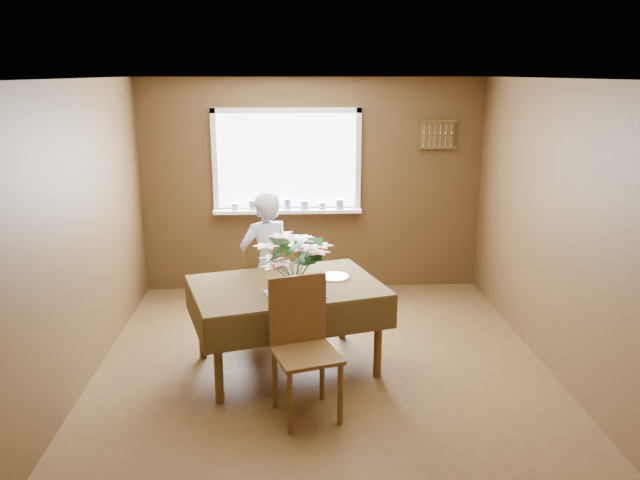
{
  "coord_description": "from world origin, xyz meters",
  "views": [
    {
      "loc": [
        -0.28,
        -5.0,
        2.55
      ],
      "look_at": [
        0.0,
        0.55,
        1.05
      ],
      "focal_mm": 35.0,
      "sensor_mm": 36.0,
      "label": 1
    }
  ],
  "objects_px": {
    "dining_table": "(287,295)",
    "chair_near": "(303,342)",
    "flower_bouquet": "(295,258)",
    "chair_far": "(268,278)",
    "seated_woman": "(266,266)"
  },
  "relations": [
    {
      "from": "dining_table",
      "to": "flower_bouquet",
      "type": "xyz_separation_m",
      "value": [
        0.08,
        -0.2,
        0.39
      ]
    },
    {
      "from": "dining_table",
      "to": "flower_bouquet",
      "type": "distance_m",
      "value": 0.45
    },
    {
      "from": "dining_table",
      "to": "seated_woman",
      "type": "xyz_separation_m",
      "value": [
        -0.2,
        0.71,
        0.04
      ]
    },
    {
      "from": "chair_near",
      "to": "flower_bouquet",
      "type": "distance_m",
      "value": 0.74
    },
    {
      "from": "seated_woman",
      "to": "dining_table",
      "type": "bearing_deg",
      "value": 76.5
    },
    {
      "from": "dining_table",
      "to": "chair_near",
      "type": "relative_size",
      "value": 1.73
    },
    {
      "from": "chair_far",
      "to": "seated_woman",
      "type": "xyz_separation_m",
      "value": [
        -0.01,
        -0.08,
        0.16
      ]
    },
    {
      "from": "dining_table",
      "to": "seated_woman",
      "type": "relative_size",
      "value": 1.26
    },
    {
      "from": "chair_near",
      "to": "seated_woman",
      "type": "height_order",
      "value": "seated_woman"
    },
    {
      "from": "dining_table",
      "to": "chair_near",
      "type": "distance_m",
      "value": 0.76
    },
    {
      "from": "chair_far",
      "to": "chair_near",
      "type": "relative_size",
      "value": 1.0
    },
    {
      "from": "flower_bouquet",
      "to": "chair_far",
      "type": "bearing_deg",
      "value": 105.21
    },
    {
      "from": "chair_far",
      "to": "seated_woman",
      "type": "height_order",
      "value": "seated_woman"
    },
    {
      "from": "seated_woman",
      "to": "flower_bouquet",
      "type": "height_order",
      "value": "seated_woman"
    },
    {
      "from": "chair_near",
      "to": "flower_bouquet",
      "type": "relative_size",
      "value": 2.0
    }
  ]
}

